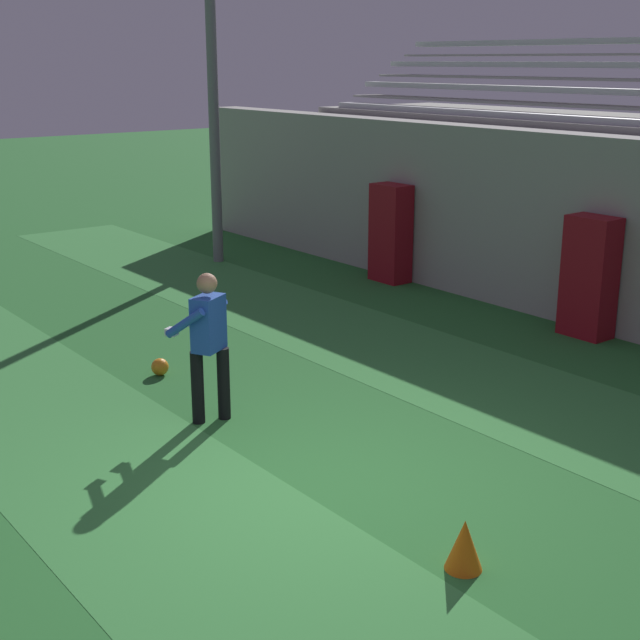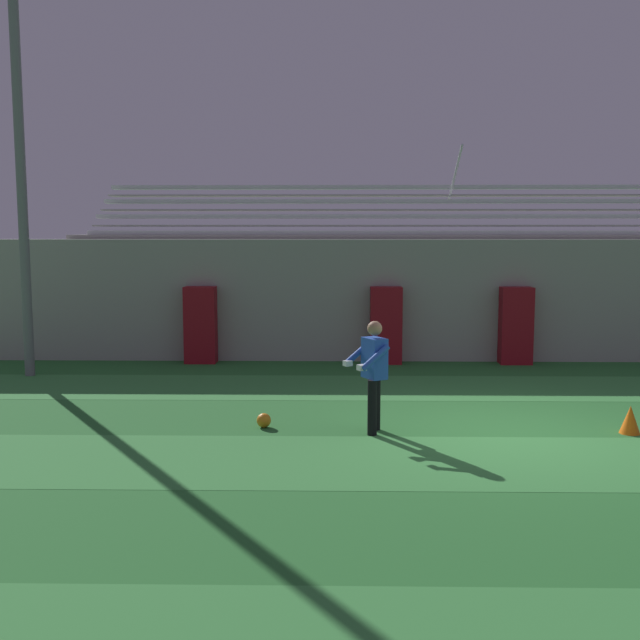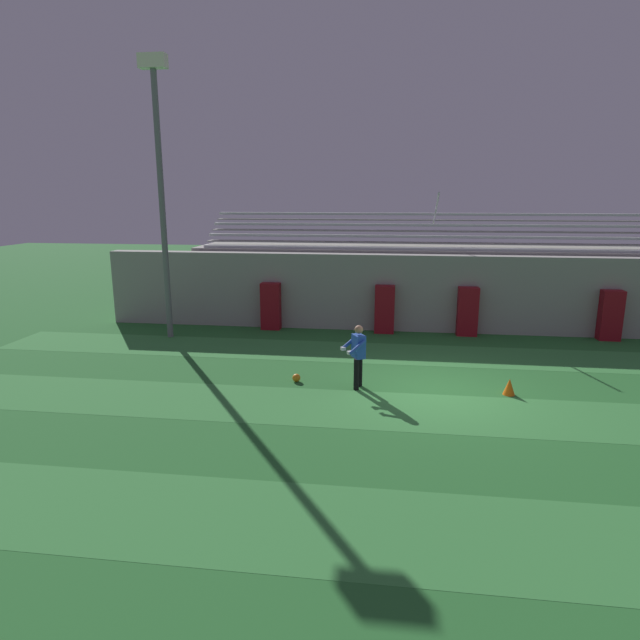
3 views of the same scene
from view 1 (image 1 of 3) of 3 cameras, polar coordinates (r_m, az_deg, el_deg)
name	(u,v)px [view 1 (image 1 of 3)]	position (r m, az deg, el deg)	size (l,w,h in m)	color
ground_plane	(322,489)	(8.42, 0.13, -10.76)	(80.00, 80.00, 0.00)	#286B2D
turf_stripe_mid	(195,534)	(7.76, -8.03, -13.43)	(28.00, 2.32, 0.01)	#38843D
turf_stripe_far	(548,408)	(10.58, 14.40, -5.45)	(28.00, 2.32, 0.01)	#38843D
padding_pillar_gate_left	(589,277)	(13.21, 16.87, 2.65)	(0.71, 0.44, 1.74)	maroon
padding_pillar_far_left	(391,233)	(15.95, 4.54, 5.56)	(0.71, 0.44, 1.74)	maroon
goalkeeper	(208,338)	(9.67, -7.21, -1.14)	(0.69, 0.73, 1.67)	black
soccer_ball	(160,367)	(11.42, -10.21, -2.97)	(0.22, 0.22, 0.22)	orange
traffic_cone	(464,545)	(7.22, 9.22, -14.01)	(0.30, 0.30, 0.42)	orange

